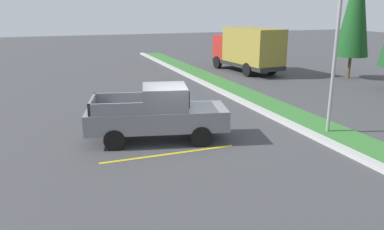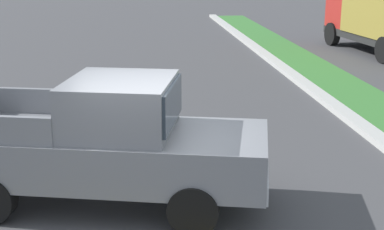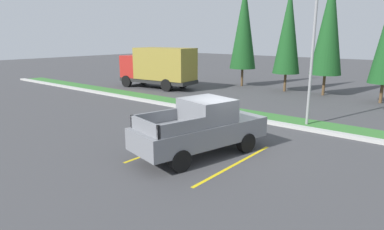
{
  "view_description": "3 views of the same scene",
  "coord_description": "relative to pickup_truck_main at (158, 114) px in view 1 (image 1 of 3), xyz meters",
  "views": [
    {
      "loc": [
        12.93,
        -4.34,
        4.88
      ],
      "look_at": [
        0.53,
        0.26,
        1.13
      ],
      "focal_mm": 35.55,
      "sensor_mm": 36.0,
      "label": 1
    },
    {
      "loc": [
        8.21,
        -0.33,
        3.98
      ],
      "look_at": [
        -0.96,
        0.68,
        1.31
      ],
      "focal_mm": 52.54,
      "sensor_mm": 36.0,
      "label": 2
    },
    {
      "loc": [
        6.87,
        -10.17,
        4.35
      ],
      "look_at": [
        -1.18,
        -0.36,
        1.33
      ],
      "focal_mm": 31.13,
      "sensor_mm": 36.0,
      "label": 3
    }
  ],
  "objects": [
    {
      "name": "pickup_truck_main",
      "position": [
        0.0,
        0.0,
        0.0
      ],
      "size": [
        3.04,
        5.52,
        2.1
      ],
      "color": "black",
      "rests_on": "ground"
    },
    {
      "name": "cargo_truck_distant",
      "position": [
        -12.95,
        10.76,
        0.81
      ],
      "size": [
        7.0,
        3.1,
        3.4
      ],
      "color": "black",
      "rests_on": "ground"
    },
    {
      "name": "cypress_tree_leftmost",
      "position": [
        -8.05,
        16.29,
        4.09
      ],
      "size": [
        2.26,
        2.26,
        8.71
      ],
      "color": "brown",
      "rests_on": "ground"
    },
    {
      "name": "parking_line_near",
      "position": [
        -1.56,
        -0.05,
        -1.04
      ],
      "size": [
        0.12,
        4.8,
        0.01
      ],
      "primitive_type": "cube",
      "color": "yellow",
      "rests_on": "ground"
    },
    {
      "name": "curb_strip",
      "position": [
        0.39,
        5.75,
        -0.97
      ],
      "size": [
        56.0,
        0.4,
        0.15
      ],
      "primitive_type": "cube",
      "color": "#B2B2AD",
      "rests_on": "ground"
    },
    {
      "name": "street_light",
      "position": [
        1.5,
        6.49,
        2.81
      ],
      "size": [
        0.24,
        1.49,
        6.6
      ],
      "color": "gray",
      "rests_on": "ground"
    },
    {
      "name": "grass_median",
      "position": [
        0.39,
        6.85,
        -1.01
      ],
      "size": [
        56.0,
        1.8,
        0.06
      ],
      "primitive_type": "cube",
      "color": "#387533",
      "rests_on": "ground"
    },
    {
      "name": "ground_plane",
      "position": [
        0.39,
        0.75,
        -1.04
      ],
      "size": [
        120.0,
        120.0,
        0.0
      ],
      "primitive_type": "plane",
      "color": "#424244"
    },
    {
      "name": "parking_line_far",
      "position": [
        1.54,
        -0.05,
        -1.04
      ],
      "size": [
        0.12,
        4.8,
        0.01
      ],
      "primitive_type": "cube",
      "color": "yellow",
      "rests_on": "ground"
    }
  ]
}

